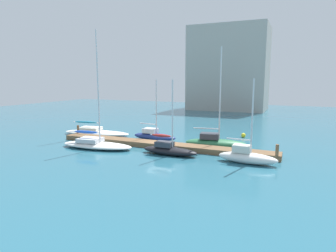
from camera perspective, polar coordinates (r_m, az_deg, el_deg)
ground_plane at (r=30.89m, az=-1.50°, el=-4.20°), size 120.00×120.00×0.00m
dock_pier at (r=30.83m, az=-1.51°, el=-3.73°), size 24.02×1.81×0.52m
dock_piling_near_end at (r=37.68m, az=-17.17°, el=-1.01°), size 0.28×0.28×1.52m
dock_piling_far_end at (r=27.18m, az=20.55°, el=-4.97°), size 0.28×0.28×1.52m
sailboat_0 at (r=38.68m, az=-14.00°, el=-1.00°), size 9.26×3.96×13.18m
sailboat_1 at (r=31.36m, az=-13.94°, el=-3.39°), size 8.10×3.41×9.75m
sailboat_2 at (r=34.53m, az=-2.76°, el=-1.87°), size 5.55×1.98×7.07m
sailboat_3 at (r=27.80m, az=0.17°, el=-4.55°), size 5.55×1.63×7.10m
sailboat_4 at (r=31.06m, az=9.20°, el=-3.06°), size 6.67×2.81×10.39m
sailboat_5 at (r=25.83m, az=15.17°, el=-5.74°), size 5.06×1.60×7.19m
mooring_buoy_yellow at (r=37.22m, az=14.53°, el=-1.77°), size 0.56×0.56×0.56m
harbor_building_distant at (r=72.06m, az=11.84°, el=10.90°), size 17.65×11.96×19.32m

